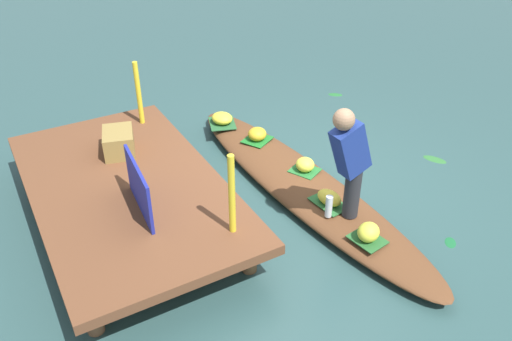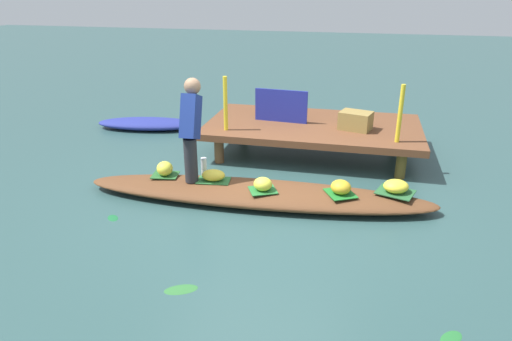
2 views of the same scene
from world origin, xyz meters
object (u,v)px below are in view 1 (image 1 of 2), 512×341
banana_bunch_4 (305,165)px  vendor_person (350,158)px  banana_bunch_1 (222,118)px  water_bottle (329,206)px  vendor_boat (301,185)px  banana_bunch_2 (368,232)px  banana_bunch_0 (257,134)px  market_banner (139,188)px  produce_crate (119,142)px  banana_bunch_3 (329,198)px

banana_bunch_4 → vendor_person: (-0.91, 0.15, 0.62)m
banana_bunch_1 → water_bottle: 2.34m
vendor_boat → banana_bunch_2: bearing=174.4°
banana_bunch_0 → water_bottle: size_ratio=1.01×
vendor_boat → water_bottle: bearing=164.5°
market_banner → vendor_person: bearing=-108.2°
vendor_boat → banana_bunch_0: (1.00, 0.01, 0.18)m
banana_bunch_2 → market_banner: size_ratio=0.28×
banana_bunch_2 → produce_crate: size_ratio=0.53×
vendor_person → water_bottle: size_ratio=5.18×
water_bottle → banana_bunch_4: bearing=-18.4°
vendor_person → produce_crate: (1.90, 1.67, -0.30)m
market_banner → produce_crate: 1.15m
market_banner → produce_crate: (1.13, -0.15, -0.12)m
banana_bunch_3 → water_bottle: 0.22m
banana_bunch_2 → vendor_person: size_ratio=0.19×
banana_bunch_3 → market_banner: bearing=74.4°
banana_bunch_4 → market_banner: 2.02m
vendor_boat → produce_crate: bearing=54.8°
vendor_person → water_bottle: vendor_person is taller
market_banner → produce_crate: market_banner is taller
banana_bunch_1 → banana_bunch_4: size_ratio=1.32×
banana_bunch_0 → banana_bunch_4: bearing=-172.7°
banana_bunch_2 → produce_crate: (2.29, 1.65, 0.31)m
banana_bunch_3 → water_bottle: (-0.17, 0.13, 0.04)m
banana_bunch_3 → market_banner: size_ratio=0.35×
banana_bunch_1 → banana_bunch_2: size_ratio=1.26×
banana_bunch_2 → banana_bunch_3: 0.65m
market_banner → vendor_boat: bearing=-83.9°
banana_bunch_0 → banana_bunch_1: 0.65m
vendor_boat → banana_bunch_2: size_ratio=18.41×
water_bottle → vendor_person: bearing=-128.1°
banana_bunch_2 → market_banner: (1.16, 1.79, 0.43)m
vendor_person → banana_bunch_4: bearing=-9.5°
banana_bunch_0 → banana_bunch_4: banana_bunch_0 is taller
banana_bunch_0 → vendor_person: bearing=178.8°
banana_bunch_4 → banana_bunch_0: bearing=7.3°
banana_bunch_0 → water_bottle: 1.72m
vendor_person → produce_crate: vendor_person is taller
banana_bunch_0 → produce_crate: produce_crate is taller
vendor_person → water_bottle: 0.60m
produce_crate → vendor_person: bearing=-138.7°
vendor_person → produce_crate: bearing=41.3°
vendor_boat → banana_bunch_1: size_ratio=14.60×
banana_bunch_4 → market_banner: market_banner is taller
vendor_boat → vendor_person: 1.14m
banana_bunch_1 → banana_bunch_3: (-2.17, -0.16, -0.00)m
banana_bunch_4 → market_banner: bearing=94.2°
banana_bunch_4 → produce_crate: 2.09m
banana_bunch_2 → banana_bunch_0: bearing=-1.4°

